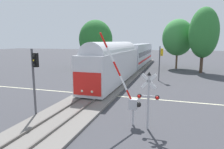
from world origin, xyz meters
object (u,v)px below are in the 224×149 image
Objects in this scene: traffic_signal_far_side at (161,58)px; elm_centre_background at (178,38)px; oak_behind_train at (96,40)px; traffic_signal_median at (35,72)px; crossing_gate_near at (130,96)px; crossing_signal_mast at (148,95)px; crossing_gate_far at (82,68)px; commuter_train at (131,56)px; oak_far_right at (204,33)px.

elm_centre_background is at bearing 80.27° from traffic_signal_far_side.
traffic_signal_median is at bearing -77.75° from oak_behind_train.
crossing_gate_near is at bearing 5.17° from traffic_signal_median.
traffic_signal_far_side reaches higher than crossing_signal_mast.
traffic_signal_median is at bearing -108.72° from elm_centre_background.
crossing_gate_far is 1.11× the size of traffic_signal_far_side.
commuter_train is at bearing 101.64° from crossing_gate_near.
traffic_signal_median reaches higher than traffic_signal_far_side.
oak_behind_train is at bearing 144.00° from traffic_signal_far_side.
traffic_signal_median is (-2.09, -23.84, 0.59)m from commuter_train.
oak_behind_train is (-15.99, -4.23, -0.39)m from elm_centre_background.
crossing_signal_mast is (6.04, -23.59, -0.51)m from commuter_train.
crossing_signal_mast is 0.38× the size of oak_behind_train.
oak_behind_train is (-2.97, 12.77, 4.04)m from crossing_gate_far.
traffic_signal_median is (-8.12, -0.26, 1.10)m from crossing_signal_mast.
crossing_signal_mast is at bearing -94.14° from elm_centre_background.
oak_far_right is at bearing 76.23° from crossing_signal_mast.
oak_far_right is (7.54, 25.31, 4.98)m from crossing_gate_near.
crossing_gate_far reaches higher than traffic_signal_median.
elm_centre_background reaches higher than crossing_gate_far.
oak_far_right is (14.41, 25.93, 3.60)m from traffic_signal_median.
traffic_signal_median is at bearing -178.19° from crossing_signal_mast.
commuter_train is 24.35m from crossing_signal_mast.
traffic_signal_median is 0.51× the size of oak_behind_train.
commuter_train is at bearing -16.78° from oak_behind_train.
crossing_gate_near is 0.62× the size of oak_behind_train.
traffic_signal_far_side is at bearing 15.32° from crossing_gate_far.
crossing_gate_far is at bearing -164.68° from traffic_signal_far_side.
traffic_signal_far_side is (-0.23, 16.07, 1.00)m from crossing_signal_mast.
traffic_signal_far_side is at bearing -36.00° from oak_behind_train.
traffic_signal_median is 0.51× the size of elm_centre_background.
commuter_train is 11.09m from elm_centre_background.
commuter_train reaches higher than traffic_signal_median.
crossing_gate_far is (-9.58, 12.80, -0.14)m from crossing_gate_near.
crossing_gate_far is at bearing 101.43° from traffic_signal_median.
crossing_signal_mast is 26.85m from oak_far_right.
crossing_gate_near is 30.30m from elm_centre_background.
oak_behind_train reaches higher than crossing_signal_mast.
elm_centre_background is at bearing 71.28° from traffic_signal_median.
crossing_signal_mast is at bearing -89.17° from traffic_signal_far_side.
oak_far_right is at bearing 9.59° from commuter_train.
crossing_signal_mast is 0.68× the size of crossing_gate_far.
commuter_train is 6.86× the size of crossing_gate_near.
traffic_signal_far_side is 18.13m from traffic_signal_median.
crossing_gate_far is at bearing -143.86° from oak_far_right.
oak_far_right reaches higher than traffic_signal_far_side.
commuter_train is 23.94m from traffic_signal_median.
crossing_gate_near is 26.87m from oak_far_right.
crossing_gate_near reaches higher than commuter_train.
crossing_signal_mast is at bearing -103.77° from oak_far_right.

